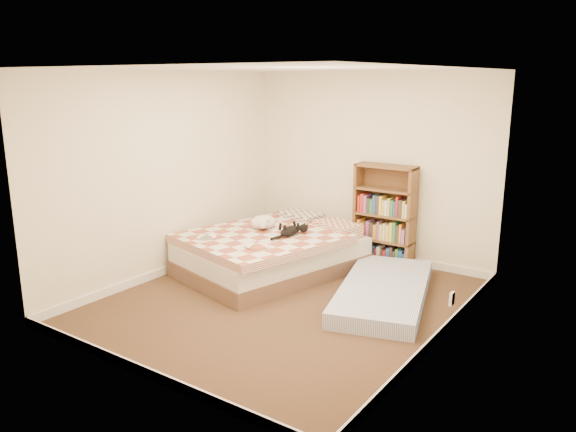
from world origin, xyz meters
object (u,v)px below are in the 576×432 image
Objects in this scene: bookshelf at (385,227)px; floor_mattress at (384,292)px; black_cat at (292,230)px; white_dog at (263,222)px; bed at (273,251)px.

bookshelf is 0.67× the size of floor_mattress.
black_cat is (-1.30, 0.07, 0.49)m from floor_mattress.
white_dog is (-0.47, 0.04, 0.03)m from black_cat.
floor_mattress is at bearing 3.75° from white_dog.
black_cat is at bearing 160.26° from floor_mattress.
bookshelf is at bearing 60.76° from bed.
white_dog reaches higher than bed.
black_cat is at bearing 2.61° from white_dog.
floor_mattress is 1.39m from black_cat.
black_cat is 1.54× the size of white_dog.
black_cat is (0.27, 0.01, 0.32)m from bed.
bed is 6.35× the size of white_dog.
bed is 1.51m from bookshelf.
bookshelf is at bearing 99.02° from floor_mattress.
black_cat reaches higher than bed.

